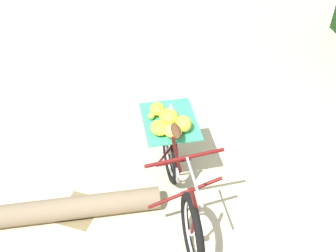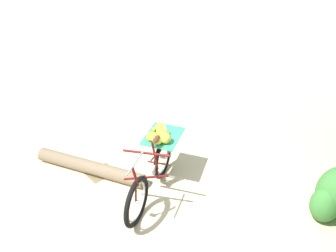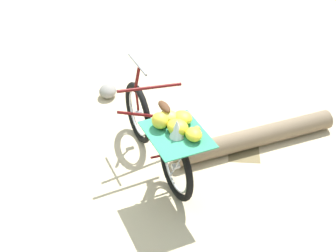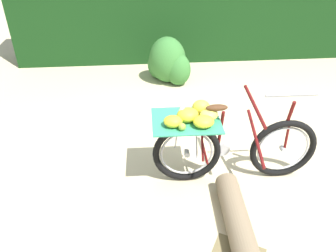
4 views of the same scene
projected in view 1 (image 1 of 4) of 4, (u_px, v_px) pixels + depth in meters
The scene contains 4 objects.
ground_plane at pixel (210, 203), 4.36m from camera, with size 60.00×60.00×0.00m, color beige.
bicycle at pixel (177, 168), 4.05m from camera, with size 1.71×1.11×1.03m.
fallen_log at pixel (61, 209), 4.16m from camera, with size 0.23×0.23×2.02m, color #7F6B51.
leaf_litter_patch at pixel (80, 210), 4.29m from camera, with size 0.44×0.36×0.01m, color olive.
Camera 1 is at (-2.73, -0.40, 3.50)m, focal length 43.91 mm.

